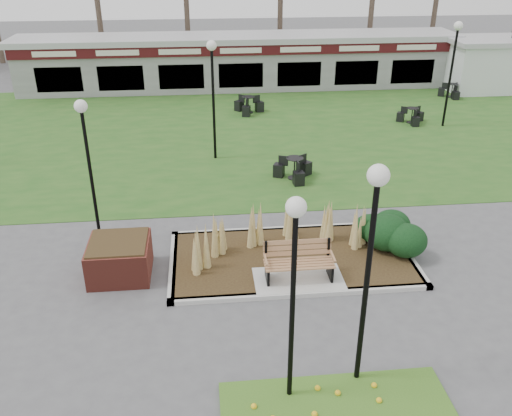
{
  "coord_description": "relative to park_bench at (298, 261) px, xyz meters",
  "views": [
    {
      "loc": [
        -2.18,
        -10.85,
        7.64
      ],
      "look_at": [
        -0.87,
        2.0,
        1.2
      ],
      "focal_mm": 38.0,
      "sensor_mm": 36.0,
      "label": 1
    }
  ],
  "objects": [
    {
      "name": "ground",
      "position": [
        0.0,
        -0.25,
        -0.59
      ],
      "size": [
        100.0,
        100.0,
        0.0
      ],
      "primitive_type": "plane",
      "color": "#515154",
      "rests_on": "ground"
    },
    {
      "name": "lawn",
      "position": [
        0.0,
        11.75,
        -0.58
      ],
      "size": [
        34.0,
        16.0,
        0.02
      ],
      "primitive_type": "cube",
      "color": "#23571B",
      "rests_on": "ground"
    },
    {
      "name": "planting_bed",
      "position": [
        1.27,
        1.1,
        -0.22
      ],
      "size": [
        6.75,
        3.4,
        1.27
      ],
      "color": "#301F13",
      "rests_on": "ground"
    },
    {
      "name": "park_bench",
      "position": [
        0.0,
        0.0,
        0.0
      ],
      "size": [
        1.7,
        0.66,
        0.93
      ],
      "color": "#9E7247",
      "rests_on": "ground"
    },
    {
      "name": "brick_planter",
      "position": [
        -4.4,
        0.75,
        -0.11
      ],
      "size": [
        1.5,
        1.5,
        0.95
      ],
      "color": "maroon",
      "rests_on": "ground"
    },
    {
      "name": "food_pavilion",
      "position": [
        0.0,
        19.71,
        0.89
      ],
      "size": [
        24.6,
        3.4,
        2.9
      ],
      "color": "gray",
      "rests_on": "ground"
    },
    {
      "name": "service_hut",
      "position": [
        13.5,
        17.75,
        0.86
      ],
      "size": [
        4.4,
        3.4,
        2.83
      ],
      "color": "silver",
      "rests_on": "ground"
    },
    {
      "name": "lamp_post_near_left",
      "position": [
        -0.81,
        -3.75,
        2.41
      ],
      "size": [
        0.34,
        0.34,
        4.11
      ],
      "color": "black",
      "rests_on": "ground"
    },
    {
      "name": "lamp_post_near_right",
      "position": [
        0.55,
        -3.45,
        2.67
      ],
      "size": [
        0.37,
        0.37,
        4.47
      ],
      "color": "black",
      "rests_on": "ground"
    },
    {
      "name": "lamp_post_mid_left",
      "position": [
        -5.2,
        2.53,
        2.37
      ],
      "size": [
        0.34,
        0.34,
        4.05
      ],
      "color": "black",
      "rests_on": "ground"
    },
    {
      "name": "lamp_post_mid_right",
      "position": [
        -1.75,
        8.62,
        2.65
      ],
      "size": [
        0.37,
        0.37,
        4.44
      ],
      "color": "black",
      "rests_on": "ground"
    },
    {
      "name": "lamp_post_far_right",
      "position": [
        8.67,
        11.6,
        2.74
      ],
      "size": [
        0.38,
        0.38,
        4.56
      ],
      "color": "black",
      "rests_on": "ground"
    },
    {
      "name": "bistro_set_a",
      "position": [
        0.96,
        6.33,
        -0.31
      ],
      "size": [
        1.45,
        1.33,
        0.77
      ],
      "color": "black",
      "rests_on": "ground"
    },
    {
      "name": "bistro_set_b",
      "position": [
        0.06,
        14.55,
        -0.3
      ],
      "size": [
        1.46,
        1.45,
        0.8
      ],
      "color": "black",
      "rests_on": "ground"
    },
    {
      "name": "bistro_set_c",
      "position": [
        7.41,
        12.19,
        -0.34
      ],
      "size": [
        1.31,
        1.15,
        0.7
      ],
      "color": "black",
      "rests_on": "ground"
    },
    {
      "name": "bistro_set_d",
      "position": [
        11.16,
        16.36,
        -0.33
      ],
      "size": [
        1.34,
        1.16,
        0.71
      ],
      "color": "black",
      "rests_on": "ground"
    },
    {
      "name": "patio_umbrella",
      "position": [
        14.72,
        17.7,
        1.23
      ],
      "size": [
        2.42,
        2.46,
        2.86
      ],
      "color": "black",
      "rests_on": "ground"
    },
    {
      "name": "car_black",
      "position": [
        -11.48,
        24.23,
        0.11
      ],
      "size": [
        4.49,
        2.63,
        1.4
      ],
      "primitive_type": "imported",
      "rotation": [
        0.0,
        0.0,
        1.86
      ],
      "color": "black",
      "rests_on": "ground"
    }
  ]
}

